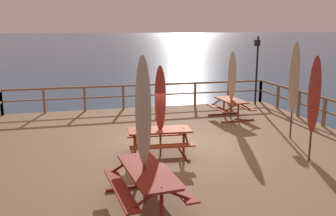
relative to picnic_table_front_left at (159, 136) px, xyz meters
The scene contains 12 objects.
ground_plane 1.61m from the picnic_table_front_left, 49.37° to the left, with size 600.00×600.00×0.00m, color navy.
wooden_deck 1.37m from the picnic_table_front_left, 49.37° to the left, with size 12.15×11.66×0.68m, color #846647.
railing_waterside_far 6.51m from the picnic_table_front_left, 84.04° to the left, with size 11.95×0.10×1.09m.
picnic_table_front_left is the anchor object (origin of this frame).
picnic_table_mid_left 5.29m from the picnic_table_front_left, 44.02° to the left, with size 1.48×1.70×0.78m.
picnic_table_back_right 3.09m from the picnic_table_front_left, 107.58° to the right, with size 1.60×2.29×0.78m.
patio_umbrella_tall_front 1.09m from the picnic_table_front_left, 12.23° to the right, with size 0.32×0.32×2.58m.
patio_umbrella_tall_back_left 5.42m from the picnic_table_front_left, 43.92° to the left, with size 0.32×0.32×2.69m.
patio_umbrella_short_back 3.36m from the picnic_table_front_left, 108.85° to the right, with size 0.32×0.32×3.09m.
patio_umbrella_short_front 4.84m from the picnic_table_front_left, ahead, with size 0.32×0.32×3.17m.
patio_umbrella_short_mid 4.33m from the picnic_table_front_left, 21.78° to the right, with size 0.32×0.32×2.89m.
lamp_post_hooked 8.42m from the picnic_table_front_left, 44.04° to the left, with size 0.43×0.61×3.20m.
Camera 1 is at (-2.96, -10.75, 4.27)m, focal length 39.93 mm.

